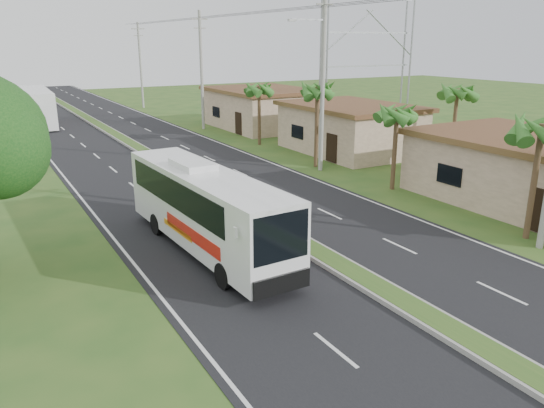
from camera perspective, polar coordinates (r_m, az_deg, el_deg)
ground at (r=17.49m, az=16.28°, el=-11.79°), size 180.00×180.00×0.00m
road_asphalt at (r=33.45m, az=-8.85°, el=2.65°), size 14.00×160.00×0.02m
median_strip at (r=33.42m, az=-8.86°, el=2.81°), size 1.20×160.00×0.18m
lane_edge_left at (r=31.79m, az=-20.16°, el=1.00°), size 0.12×160.00×0.01m
lane_edge_right at (r=36.29m, az=1.06°, el=3.98°), size 0.12×160.00×0.01m
shop_near at (r=30.92m, az=26.89°, el=3.17°), size 8.60×12.60×3.52m
shop_mid at (r=41.64m, az=8.39°, el=8.11°), size 7.60×10.60×3.67m
shop_far at (r=53.23m, az=-1.04°, el=10.30°), size 8.60×11.60×3.82m
palm_verge_a at (r=24.66m, az=27.02°, el=7.09°), size 2.40×2.40×5.45m
palm_verge_b at (r=30.79m, az=13.31°, el=9.41°), size 2.40×2.40×5.05m
palm_verge_c at (r=35.77m, az=4.90°, el=12.05°), size 2.40×2.40×5.85m
palm_verge_d at (r=43.74m, az=-1.41°, el=12.26°), size 2.40×2.40×5.25m
palm_behind_shop at (r=38.61m, az=19.32°, el=11.25°), size 2.40×2.40×5.65m
utility_pole_b at (r=34.69m, az=5.46°, el=13.75°), size 3.20×0.28×12.00m
utility_pole_c at (r=52.35m, az=-7.60°, el=14.16°), size 1.60×0.28×11.00m
utility_pole_d at (r=71.24m, az=-13.97°, el=14.36°), size 1.60×0.28×10.50m
billboard_lattice at (r=52.41m, az=10.23°, el=15.30°), size 10.18×1.18×12.07m
coach_bus_main at (r=21.45m, az=-7.20°, el=-0.08°), size 2.81×11.11×3.56m
coach_bus_far at (r=60.08m, az=-24.03°, el=9.73°), size 3.20×12.37×3.57m
motorcyclist at (r=22.45m, az=-0.55°, el=-2.16°), size 1.91×1.13×2.34m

